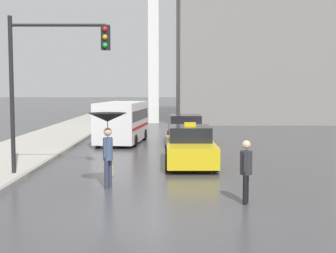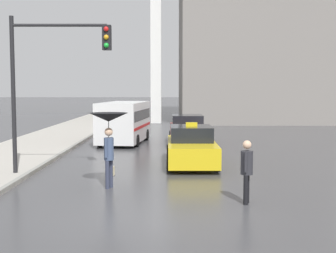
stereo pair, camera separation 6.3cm
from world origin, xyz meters
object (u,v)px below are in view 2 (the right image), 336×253
monument_cross (154,3)px  taxi (190,147)px  pedestrian_with_umbrella (107,126)px  pedestrian_man (245,167)px  sedan_red (186,131)px  traffic_light (52,66)px  ambulance_van (123,120)px

monument_cross → taxi: bearing=-85.0°
taxi → pedestrian_with_umbrella: 5.20m
taxi → pedestrian_man: size_ratio=2.84×
sedan_red → traffic_light: traffic_light is taller
taxi → monument_cross: monument_cross is taller
pedestrian_with_umbrella → pedestrian_man: bearing=-95.3°
ambulance_van → traffic_light: size_ratio=1.01×
ambulance_van → pedestrian_man: 13.99m
taxi → traffic_light: size_ratio=0.87×
sedan_red → pedestrian_with_umbrella: pedestrian_with_umbrella is taller
taxi → sedan_red: taxi is taller
pedestrian_with_umbrella → traffic_light: size_ratio=0.42×
pedestrian_with_umbrella → pedestrian_man: pedestrian_with_umbrella is taller
taxi → ambulance_van: bearing=-65.3°
taxi → traffic_light: 6.12m
sedan_red → monument_cross: bearing=-82.5°
pedestrian_with_umbrella → monument_cross: size_ratio=0.12×
sedan_red → pedestrian_with_umbrella: size_ratio=2.11×
ambulance_van → pedestrian_with_umbrella: pedestrian_with_umbrella is taller
sedan_red → monument_cross: size_ratio=0.26×
traffic_light → sedan_red: bearing=62.5°
taxi → pedestrian_with_umbrella: size_ratio=2.07×
sedan_red → traffic_light: 10.79m
pedestrian_man → traffic_light: 7.32m
taxi → pedestrian_with_umbrella: pedestrian_with_umbrella is taller
sedan_red → pedestrian_man: bearing=94.3°
sedan_red → ambulance_van: bearing=-7.9°
pedestrian_with_umbrella → taxi: bearing=-10.1°
traffic_light → monument_cross: (2.72, 24.77, 6.45)m
pedestrian_with_umbrella → sedan_red: bearing=7.2°
traffic_light → ambulance_van: bearing=81.8°
taxi → pedestrian_man: 6.31m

